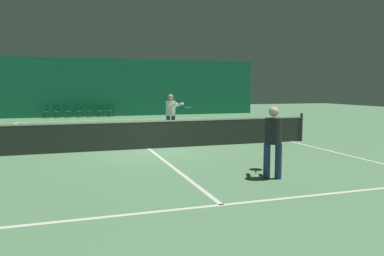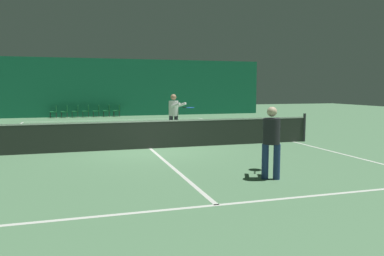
# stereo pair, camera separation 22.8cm
# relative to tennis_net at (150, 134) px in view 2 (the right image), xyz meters

# --- Properties ---
(ground_plane) EXTENTS (60.00, 60.00, 0.00)m
(ground_plane) POSITION_rel_tennis_net_xyz_m (0.00, 0.00, -0.51)
(ground_plane) COLOR #56845B
(backdrop_curtain) EXTENTS (23.00, 0.12, 4.13)m
(backdrop_curtain) POSITION_rel_tennis_net_xyz_m (0.00, 15.29, 1.55)
(backdrop_curtain) COLOR #196B4C
(backdrop_curtain) RESTS_ON ground
(court_line_baseline_far) EXTENTS (11.00, 0.10, 0.00)m
(court_line_baseline_far) POSITION_rel_tennis_net_xyz_m (0.00, 11.90, -0.51)
(court_line_baseline_far) COLOR silver
(court_line_baseline_far) RESTS_ON ground
(court_line_service_far) EXTENTS (8.25, 0.10, 0.00)m
(court_line_service_far) POSITION_rel_tennis_net_xyz_m (0.00, 6.40, -0.51)
(court_line_service_far) COLOR silver
(court_line_service_far) RESTS_ON ground
(court_line_service_near) EXTENTS (8.25, 0.10, 0.00)m
(court_line_service_near) POSITION_rel_tennis_net_xyz_m (0.00, -6.40, -0.51)
(court_line_service_near) COLOR silver
(court_line_service_near) RESTS_ON ground
(court_line_sideline_right) EXTENTS (0.10, 23.80, 0.00)m
(court_line_sideline_right) POSITION_rel_tennis_net_xyz_m (5.50, 0.00, -0.51)
(court_line_sideline_right) COLOR silver
(court_line_sideline_right) RESTS_ON ground
(court_line_centre) EXTENTS (0.10, 12.80, 0.00)m
(court_line_centre) POSITION_rel_tennis_net_xyz_m (0.00, 0.00, -0.51)
(court_line_centre) COLOR silver
(court_line_centre) RESTS_ON ground
(tennis_net) EXTENTS (12.00, 0.10, 1.07)m
(tennis_net) POSITION_rel_tennis_net_xyz_m (0.00, 0.00, 0.00)
(tennis_net) COLOR #2D332D
(tennis_net) RESTS_ON ground
(player_near) EXTENTS (0.92, 1.34, 1.62)m
(player_near) POSITION_rel_tennis_net_xyz_m (1.84, -4.94, 0.43)
(player_near) COLOR navy
(player_near) RESTS_ON ground
(player_far) EXTENTS (0.96, 1.41, 1.77)m
(player_far) POSITION_rel_tennis_net_xyz_m (1.56, 2.89, 0.52)
(player_far) COLOR #2D2D38
(player_far) RESTS_ON ground
(courtside_chair_0) EXTENTS (0.44, 0.44, 0.84)m
(courtside_chair_0) POSITION_rel_tennis_net_xyz_m (-3.90, 14.74, -0.03)
(courtside_chair_0) COLOR #2D2D2D
(courtside_chair_0) RESTS_ON ground
(courtside_chair_1) EXTENTS (0.44, 0.44, 0.84)m
(courtside_chair_1) POSITION_rel_tennis_net_xyz_m (-3.19, 14.74, -0.03)
(courtside_chair_1) COLOR #2D2D2D
(courtside_chair_1) RESTS_ON ground
(courtside_chair_2) EXTENTS (0.44, 0.44, 0.84)m
(courtside_chair_2) POSITION_rel_tennis_net_xyz_m (-2.48, 14.74, -0.03)
(courtside_chair_2) COLOR #2D2D2D
(courtside_chair_2) RESTS_ON ground
(courtside_chair_3) EXTENTS (0.44, 0.44, 0.84)m
(courtside_chair_3) POSITION_rel_tennis_net_xyz_m (-1.77, 14.74, -0.03)
(courtside_chair_3) COLOR #2D2D2D
(courtside_chair_3) RESTS_ON ground
(courtside_chair_4) EXTENTS (0.44, 0.44, 0.84)m
(courtside_chair_4) POSITION_rel_tennis_net_xyz_m (-1.06, 14.74, -0.03)
(courtside_chair_4) COLOR #2D2D2D
(courtside_chair_4) RESTS_ON ground
(courtside_chair_5) EXTENTS (0.44, 0.44, 0.84)m
(courtside_chair_5) POSITION_rel_tennis_net_xyz_m (-0.35, 14.74, -0.03)
(courtside_chair_5) COLOR #2D2D2D
(courtside_chair_5) RESTS_ON ground
(courtside_chair_6) EXTENTS (0.44, 0.44, 0.84)m
(courtside_chair_6) POSITION_rel_tennis_net_xyz_m (0.35, 14.74, -0.03)
(courtside_chair_6) COLOR #2D2D2D
(courtside_chair_6) RESTS_ON ground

